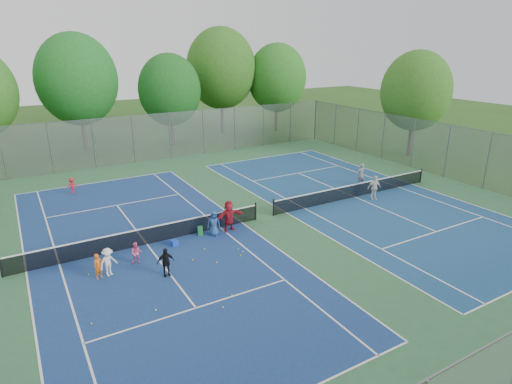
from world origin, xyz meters
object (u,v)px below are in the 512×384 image
net_left (146,236)px  ball_crate (174,243)px  net_right (355,191)px  ball_hopper (200,231)px  instructor (361,174)px

net_left → ball_crate: size_ratio=37.04×
net_left → net_right: bearing=0.0°
ball_hopper → instructor: (13.32, 2.06, 0.56)m
ball_hopper → net_left: bearing=173.0°
net_right → instructor: instructor is taller
net_left → ball_crate: bearing=-34.9°
net_left → ball_hopper: 2.81m
ball_crate → net_right: bearing=3.6°
ball_hopper → net_right: bearing=1.8°
net_left → ball_hopper: net_left is taller
net_right → ball_hopper: size_ratio=25.67×
net_right → ball_crate: size_ratio=37.04×
net_left → instructor: (16.10, 1.72, 0.36)m
ball_crate → net_left: bearing=145.1°
ball_hopper → instructor: 13.49m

